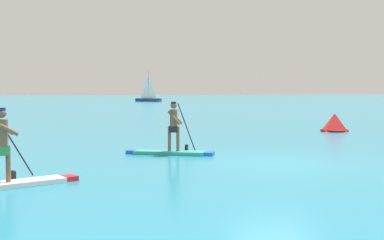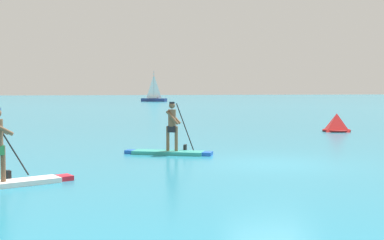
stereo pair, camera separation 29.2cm
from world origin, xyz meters
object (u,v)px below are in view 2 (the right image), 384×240
object	(u,v)px
paddleboarder_near_left	(0,171)
sailboat_right_horizon	(154,97)
paddleboarder_mid_center	(170,144)
race_marker_buoy	(337,124)

from	to	relation	value
paddleboarder_near_left	sailboat_right_horizon	world-z (taller)	sailboat_right_horizon
paddleboarder_mid_center	sailboat_right_horizon	xyz separation A→B (m)	(17.19, 80.06, 0.44)
race_marker_buoy	paddleboarder_near_left	bearing A→B (deg)	-144.71
sailboat_right_horizon	paddleboarder_mid_center	bearing A→B (deg)	116.86
race_marker_buoy	paddleboarder_mid_center	bearing A→B (deg)	-148.10
race_marker_buoy	sailboat_right_horizon	xyz separation A→B (m)	(6.40, 73.33, 0.38)
paddleboarder_near_left	race_marker_buoy	bearing A→B (deg)	15.58
race_marker_buoy	sailboat_right_horizon	world-z (taller)	sailboat_right_horizon
sailboat_right_horizon	paddleboarder_near_left	bearing A→B (deg)	114.21
paddleboarder_mid_center	sailboat_right_horizon	distance (m)	81.88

